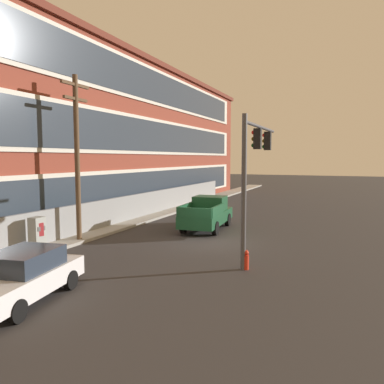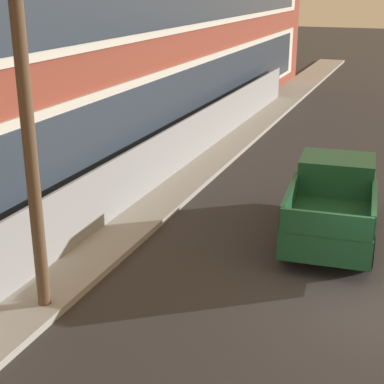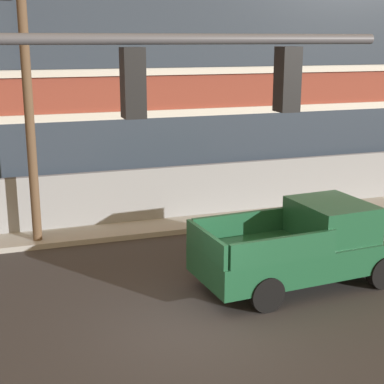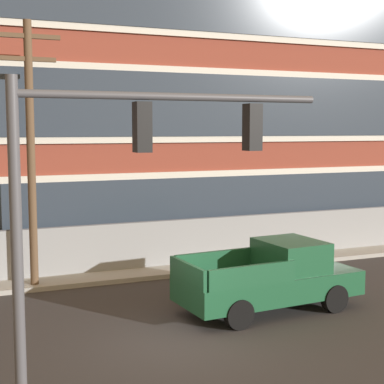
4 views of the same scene
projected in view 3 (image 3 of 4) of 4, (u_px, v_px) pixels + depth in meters
name	position (u px, v px, depth m)	size (l,w,h in m)	color
ground_plane	(190.00, 329.00, 12.06)	(160.00, 160.00, 0.00)	#333030
sidewalk_building_side	(121.00, 228.00, 18.30)	(80.00, 2.02, 0.16)	#9E9B93
brick_mill_building	(174.00, 31.00, 23.79)	(52.57, 11.34, 12.17)	brown
chain_link_fence	(249.00, 187.00, 19.76)	(34.39, 0.06, 1.85)	gray
traffic_signal_mast	(95.00, 154.00, 7.63)	(5.87, 0.43, 6.07)	#4C4C51
pickup_truck_dark_green	(309.00, 246.00, 14.14)	(5.46, 2.49, 1.98)	#194C2D
utility_pole_near_corner	(27.00, 81.00, 15.83)	(2.01, 0.26, 8.56)	brown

